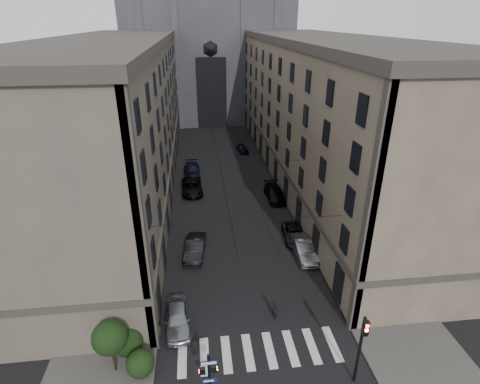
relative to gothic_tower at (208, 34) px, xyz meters
name	(u,v)px	position (x,y,z in m)	size (l,w,h in m)	color
sidewalk_left	(149,181)	(-10.50, -38.96, -17.72)	(7.00, 80.00, 0.15)	#383533
sidewalk_right	(295,174)	(10.50, -38.96, -17.72)	(7.00, 80.00, 0.15)	#383533
zebra_crossing	(259,351)	(0.00, -69.96, -17.79)	(11.00, 3.20, 0.01)	beige
building_left	(118,116)	(-13.44, -38.96, -8.45)	(13.60, 60.60, 18.85)	brown
building_right	(320,111)	(13.44, -38.96, -8.45)	(13.60, 60.60, 18.85)	brown
gothic_tower	(208,34)	(0.00, 0.00, 0.00)	(35.00, 23.00, 58.00)	#2D2D33
pedestrian_signal_left	(209,376)	(-3.51, -73.46, -15.48)	(1.02, 0.38, 4.00)	black
traffic_light_right	(361,343)	(5.60, -73.04, -14.51)	(0.34, 0.50, 5.20)	black
shrub_cluster	(126,344)	(-8.72, -69.95, -16.00)	(3.90, 4.40, 3.90)	black
tram_wires	(223,130)	(0.00, -39.33, -10.55)	(14.00, 60.00, 0.43)	black
car_left_near	(178,318)	(-5.61, -66.96, -17.02)	(1.83, 4.55, 1.55)	gray
car_left_midnear	(195,248)	(-4.20, -57.78, -16.99)	(1.70, 4.89, 1.61)	black
car_left_midfar	(192,187)	(-4.45, -43.29, -17.01)	(2.61, 5.66, 1.57)	black
car_left_far	(192,171)	(-4.42, -37.51, -16.98)	(2.28, 5.61, 1.63)	black
car_right_near	(304,249)	(6.16, -59.21, -16.98)	(1.74, 4.99, 1.64)	slate
car_right_midnear	(295,234)	(5.99, -56.27, -17.14)	(2.19, 4.74, 1.32)	black
car_right_midfar	(275,193)	(5.98, -46.46, -17.02)	(2.18, 5.37, 1.56)	black
car_right_far	(242,148)	(4.20, -27.67, -17.15)	(1.54, 3.82, 1.30)	black
pedestrian	(275,308)	(1.72, -66.96, -16.89)	(0.66, 0.43, 1.82)	black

